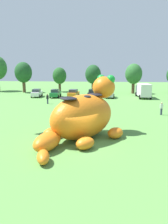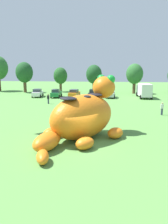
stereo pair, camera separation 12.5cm
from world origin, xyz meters
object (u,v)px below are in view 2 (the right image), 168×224
Objects in this scene: giant_inflatable_creature at (83,116)px; car_green at (56,93)px; car_black at (94,93)px; spectator_near_inflatable at (48,99)px; car_orange at (74,93)px; box_truck at (144,90)px; car_white at (38,93)px; car_silver at (110,94)px; spectator_by_cars at (162,109)px.

giant_inflatable_creature reaches higher than car_green.
spectator_near_inflatable is (-7.33, -9.31, -0.01)m from car_black.
car_orange is 14.61m from box_truck.
car_black is (4.04, 0.73, 0.00)m from car_orange.
giant_inflatable_creature is 2.50× the size of car_white.
spectator_near_inflatable is (0.53, -8.39, -0.01)m from car_green.
car_orange is (-4.86, 27.00, -1.19)m from giant_inflatable_creature.
car_silver is (3.52, -0.24, 0.00)m from car_black.
car_green is at bearing -177.21° from car_orange.
car_white is 4.17m from car_green.
car_black is at bearing 10.27° from car_orange.
car_green and car_silver have the same top height.
car_black is at bearing 6.66° from car_green.
box_truck is 3.79× the size of spectator_by_cars.
spectator_near_inflatable is at bearing 156.99° from spectator_by_cars.
car_black is at bearing 2.99° from car_white.
car_green is at bearing -173.34° from car_black.
car_orange is 21.50m from spectator_by_cars.
spectator_near_inflatable is (-17.85, -9.68, -0.75)m from box_truck.
spectator_by_cars is at bearing 49.22° from giant_inflatable_creature.
giant_inflatable_creature reaches higher than spectator_by_cars.
car_white is at bearing 118.40° from spectator_near_inflatable.
car_white reaches higher than spectator_by_cars.
car_green is 7.92m from car_black.
car_green is 0.97× the size of car_orange.
car_white is 22.57m from box_truck.
car_silver is 0.65× the size of box_truck.
box_truck is at bearing 4.33° from car_orange.
car_black is at bearing 51.76° from spectator_near_inflatable.
giant_inflatable_creature reaches higher than box_truck.
spectator_by_cars is (17.60, -7.48, 0.00)m from spectator_near_inflatable.
box_truck is at bearing 2.02° from car_black.
box_truck is (6.99, 0.61, 0.74)m from car_silver.
spectator_by_cars is (10.27, -16.78, -0.01)m from car_black.
box_truck is 20.31m from spectator_near_inflatable.
car_green is at bearing 107.95° from giant_inflatable_creature.
spectator_near_inflatable is (-8.15, 18.42, -1.20)m from giant_inflatable_creature.
car_orange is at bearing -169.73° from car_black.
spectator_near_inflatable is at bearing -151.53° from box_truck.
car_green is at bearing 138.82° from spectator_by_cars.
box_truck is (9.69, 28.10, -0.45)m from giant_inflatable_creature.
car_orange is at bearing -175.67° from box_truck.
car_white is 9.86m from spectator_near_inflatable.
car_white is 27.53m from spectator_by_cars.
car_black is at bearing 91.69° from giant_inflatable_creature.
spectator_by_cars is (-0.24, -17.15, -0.75)m from box_truck.
giant_inflatable_creature is at bearing -64.64° from car_white.
car_white is at bearing -178.57° from car_silver.
car_black is 19.67m from spectator_by_cars.
car_white is at bearing 176.02° from car_green.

